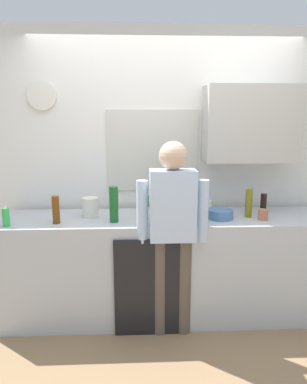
# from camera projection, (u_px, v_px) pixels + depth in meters

# --- Properties ---
(ground_plane) EXTENTS (8.00, 8.00, 0.00)m
(ground_plane) POSITION_uv_depth(u_px,v_px,m) (171.00, 331.00, 2.99)
(ground_plane) COLOR #8C6D4C
(kitchen_counter) EXTENTS (2.97, 0.64, 0.92)m
(kitchen_counter) POSITION_uv_depth(u_px,v_px,m) (169.00, 266.00, 3.19)
(kitchen_counter) COLOR #B2B7BC
(kitchen_counter) RESTS_ON ground_plane
(dishwasher_panel) EXTENTS (0.56, 0.02, 0.83)m
(dishwasher_panel) POSITION_uv_depth(u_px,v_px,m) (149.00, 288.00, 2.86)
(dishwasher_panel) COLOR black
(dishwasher_panel) RESTS_ON ground_plane
(back_wall_assembly) EXTENTS (4.57, 0.42, 2.60)m
(back_wall_assembly) POSITION_uv_depth(u_px,v_px,m) (175.00, 162.00, 3.40)
(back_wall_assembly) COLOR white
(back_wall_assembly) RESTS_ON ground_plane
(coffee_maker) EXTENTS (0.20, 0.20, 0.33)m
(coffee_maker) POSITION_uv_depth(u_px,v_px,m) (177.00, 198.00, 3.17)
(coffee_maker) COLOR black
(coffee_maker) RESTS_ON kitchen_counter
(bottle_olive_oil) EXTENTS (0.06, 0.06, 0.25)m
(bottle_olive_oil) POSITION_uv_depth(u_px,v_px,m) (249.00, 203.00, 3.07)
(bottle_olive_oil) COLOR olive
(bottle_olive_oil) RESTS_ON kitchen_counter
(bottle_dark_sauce) EXTENTS (0.06, 0.06, 0.18)m
(bottle_dark_sauce) POSITION_uv_depth(u_px,v_px,m) (263.00, 203.00, 3.21)
(bottle_dark_sauce) COLOR black
(bottle_dark_sauce) RESTS_ON kitchen_counter
(bottle_green_wine) EXTENTS (0.07, 0.07, 0.30)m
(bottle_green_wine) POSITION_uv_depth(u_px,v_px,m) (114.00, 205.00, 2.91)
(bottle_green_wine) COLOR #195923
(bottle_green_wine) RESTS_ON kitchen_counter
(bottle_amber_beer) EXTENTS (0.06, 0.06, 0.23)m
(bottle_amber_beer) POSITION_uv_depth(u_px,v_px,m) (56.00, 210.00, 2.88)
(bottle_amber_beer) COLOR brown
(bottle_amber_beer) RESTS_ON kitchen_counter
(cup_terracotta_mug) EXTENTS (0.08, 0.08, 0.09)m
(cup_terracotta_mug) POSITION_uv_depth(u_px,v_px,m) (263.00, 215.00, 3.00)
(cup_terracotta_mug) COLOR #B26647
(cup_terracotta_mug) RESTS_ON kitchen_counter
(cup_white_mug) EXTENTS (0.08, 0.08, 0.10)m
(cup_white_mug) POSITION_uv_depth(u_px,v_px,m) (207.00, 206.00, 3.31)
(cup_white_mug) COLOR white
(cup_white_mug) RESTS_ON kitchen_counter
(mixing_bowl) EXTENTS (0.22, 0.22, 0.08)m
(mixing_bowl) POSITION_uv_depth(u_px,v_px,m) (220.00, 214.00, 3.04)
(mixing_bowl) COLOR #4C72A5
(mixing_bowl) RESTS_ON kitchen_counter
(potted_plant) EXTENTS (0.15, 0.15, 0.23)m
(potted_plant) POSITION_uv_depth(u_px,v_px,m) (155.00, 204.00, 3.01)
(potted_plant) COLOR #9E5638
(potted_plant) RESTS_ON kitchen_counter
(dish_soap) EXTENTS (0.06, 0.06, 0.18)m
(dish_soap) POSITION_uv_depth(u_px,v_px,m) (6.00, 217.00, 2.81)
(dish_soap) COLOR green
(dish_soap) RESTS_ON kitchen_counter
(storage_canister) EXTENTS (0.14, 0.14, 0.17)m
(storage_canister) POSITION_uv_depth(u_px,v_px,m) (90.00, 207.00, 3.09)
(storage_canister) COLOR silver
(storage_canister) RESTS_ON kitchen_counter
(person_at_sink) EXTENTS (0.57, 0.22, 1.60)m
(person_at_sink) POSITION_uv_depth(u_px,v_px,m) (172.00, 224.00, 2.80)
(person_at_sink) COLOR brown
(person_at_sink) RESTS_ON ground_plane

